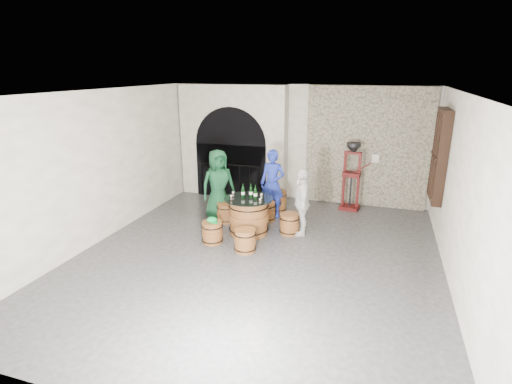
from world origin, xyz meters
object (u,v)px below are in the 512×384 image
(barrel_table, at_px, (249,216))
(side_barrel, at_px, (278,201))
(barrel_stool_near_left, at_px, (212,232))
(person_white, at_px, (302,202))
(wine_bottle_left, at_px, (243,192))
(wine_bottle_center, at_px, (255,193))
(wine_bottle_right, at_px, (251,192))
(corking_press, at_px, (352,171))
(barrel_stool_left, at_px, (226,212))
(barrel_stool_far, at_px, (266,211))
(barrel_stool_near_right, at_px, (245,240))
(barrel_stool_right, at_px, (290,224))
(person_blue, at_px, (272,184))
(person_green, at_px, (218,185))

(barrel_table, distance_m, side_barrel, 1.63)
(barrel_stool_near_left, bearing_deg, person_white, 31.63)
(wine_bottle_left, xyz_separation_m, wine_bottle_center, (0.30, -0.02, 0.00))
(wine_bottle_right, relative_size, corking_press, 0.18)
(barrel_stool_left, bearing_deg, corking_press, 33.49)
(barrel_table, height_order, barrel_stool_far, barrel_table)
(person_white, bearing_deg, barrel_stool_left, -111.02)
(barrel_stool_near_right, relative_size, wine_bottle_right, 1.47)
(barrel_stool_right, relative_size, barrel_stool_near_left, 1.00)
(wine_bottle_center, bearing_deg, person_blue, 87.95)
(wine_bottle_left, relative_size, wine_bottle_right, 1.00)
(barrel_stool_right, bearing_deg, barrel_stool_near_left, -146.22)
(barrel_table, relative_size, corking_press, 0.61)
(barrel_stool_left, bearing_deg, barrel_stool_near_left, -81.76)
(barrel_table, height_order, person_blue, person_blue)
(barrel_stool_near_right, xyz_separation_m, corking_press, (1.81, 3.28, 0.80))
(barrel_stool_far, distance_m, corking_press, 2.52)
(barrel_stool_far, relative_size, person_green, 0.27)
(barrel_stool_near_left, relative_size, corking_press, 0.27)
(wine_bottle_left, height_order, corking_press, corking_press)
(barrel_stool_near_left, xyz_separation_m, wine_bottle_right, (0.61, 0.80, 0.74))
(barrel_stool_near_right, bearing_deg, person_blue, 90.60)
(barrel_stool_far, xyz_separation_m, barrel_stool_near_left, (-0.73, -1.63, 0.00))
(person_white, bearing_deg, barrel_table, -88.82)
(barrel_stool_near_right, relative_size, wine_bottle_center, 1.47)
(barrel_stool_right, relative_size, side_barrel, 0.82)
(barrel_stool_right, bearing_deg, barrel_table, -163.37)
(person_green, distance_m, corking_press, 3.49)
(barrel_stool_near_left, height_order, wine_bottle_center, wine_bottle_center)
(wine_bottle_left, bearing_deg, barrel_stool_right, 13.50)
(wine_bottle_left, relative_size, side_barrel, 0.56)
(person_green, bearing_deg, barrel_table, -78.87)
(person_blue, bearing_deg, wine_bottle_center, -87.11)
(wine_bottle_right, bearing_deg, person_white, 13.04)
(barrel_stool_left, distance_m, barrel_stool_near_left, 1.26)
(person_white, relative_size, corking_press, 0.86)
(barrel_stool_near_right, height_order, corking_press, corking_press)
(barrel_stool_far, xyz_separation_m, side_barrel, (0.13, 0.69, 0.05))
(barrel_stool_left, xyz_separation_m, barrel_stool_near_right, (0.99, -1.42, 0.00))
(barrel_stool_right, bearing_deg, corking_press, 61.44)
(barrel_table, relative_size, barrel_stool_far, 2.30)
(wine_bottle_right, bearing_deg, barrel_table, -107.64)
(barrel_stool_near_left, relative_size, person_green, 0.27)
(barrel_stool_left, relative_size, corking_press, 0.27)
(barrel_stool_far, xyz_separation_m, person_blue, (0.05, 0.34, 0.62))
(corking_press, bearing_deg, wine_bottle_left, -124.25)
(wine_bottle_right, bearing_deg, person_green, 149.45)
(barrel_stool_near_right, xyz_separation_m, person_white, (0.91, 1.24, 0.53))
(barrel_stool_left, distance_m, corking_press, 3.45)
(barrel_stool_near_left, xyz_separation_m, person_green, (-0.44, 1.42, 0.64))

